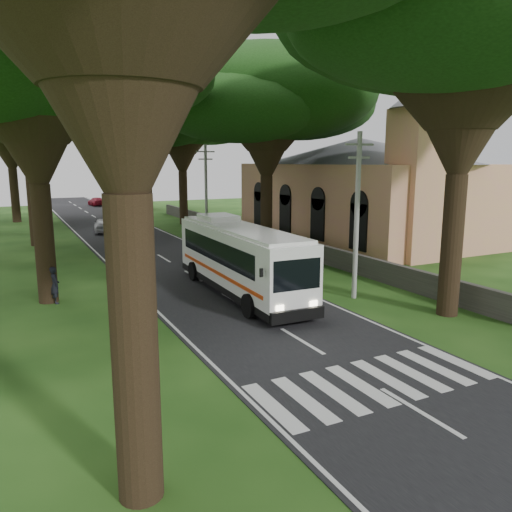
% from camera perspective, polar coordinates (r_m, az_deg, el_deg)
% --- Properties ---
extents(ground, '(140.00, 140.00, 0.00)m').
position_cam_1_polar(ground, '(17.45, 8.74, -11.68)').
color(ground, '#1C4212').
rests_on(ground, ground).
extents(road, '(8.00, 120.00, 0.04)m').
position_cam_1_polar(road, '(39.79, -12.50, 0.94)').
color(road, black).
rests_on(road, ground).
extents(crosswalk, '(8.00, 3.00, 0.01)m').
position_cam_1_polar(crosswalk, '(16.01, 13.00, -13.98)').
color(crosswalk, silver).
rests_on(crosswalk, ground).
extents(property_wall, '(0.35, 50.00, 1.20)m').
position_cam_1_polar(property_wall, '(41.86, -0.16, 2.50)').
color(property_wall, '#383533').
rests_on(property_wall, ground).
extents(church, '(14.00, 24.00, 11.60)m').
position_cam_1_polar(church, '(44.14, 11.76, 8.32)').
color(church, tan).
rests_on(church, ground).
extents(pole_near, '(1.60, 0.24, 8.00)m').
position_cam_1_polar(pole_near, '(24.37, 11.46, 4.80)').
color(pole_near, gray).
rests_on(pole_near, ground).
extents(pole_mid, '(1.60, 0.24, 8.00)m').
position_cam_1_polar(pole_mid, '(41.91, -5.72, 7.38)').
color(pole_mid, gray).
rests_on(pole_mid, ground).
extents(pole_far, '(1.60, 0.24, 8.00)m').
position_cam_1_polar(pole_far, '(60.99, -12.54, 8.22)').
color(pole_far, gray).
rests_on(pole_far, ground).
extents(tree_l_mida, '(14.95, 14.95, 14.58)m').
position_cam_1_polar(tree_l_mida, '(25.55, -24.51, 20.42)').
color(tree_l_mida, black).
rests_on(tree_l_mida, ground).
extents(tree_l_midb, '(14.82, 14.82, 16.39)m').
position_cam_1_polar(tree_l_midb, '(43.60, -25.10, 18.35)').
color(tree_l_midb, black).
rests_on(tree_l_midb, ground).
extents(tree_l_far, '(16.18, 16.18, 15.37)m').
position_cam_1_polar(tree_l_far, '(61.31, -26.55, 14.57)').
color(tree_l_far, black).
rests_on(tree_l_far, ground).
extents(tree_r_near, '(15.76, 15.76, 15.85)m').
position_cam_1_polar(tree_r_near, '(23.42, 23.18, 24.24)').
color(tree_r_near, black).
rests_on(tree_r_near, ground).
extents(tree_r_mida, '(15.95, 15.95, 14.70)m').
position_cam_1_polar(tree_r_mida, '(37.69, 1.25, 17.80)').
color(tree_r_mida, black).
rests_on(tree_r_mida, ground).
extents(tree_r_midb, '(15.11, 15.11, 14.52)m').
position_cam_1_polar(tree_r_midb, '(54.01, -8.55, 15.54)').
color(tree_r_midb, black).
rests_on(tree_r_midb, ground).
extents(tree_r_far, '(12.96, 12.96, 15.70)m').
position_cam_1_polar(tree_r_far, '(71.63, -12.47, 15.42)').
color(tree_r_far, black).
rests_on(tree_r_far, ground).
extents(coach_bus, '(3.00, 11.77, 3.45)m').
position_cam_1_polar(coach_bus, '(25.12, -1.97, -0.18)').
color(coach_bus, white).
rests_on(coach_bus, ground).
extents(distant_car_a, '(2.15, 4.22, 1.38)m').
position_cam_1_polar(distant_car_a, '(49.11, -17.06, 3.39)').
color(distant_car_a, '#B4B5BA').
rests_on(distant_car_a, road).
extents(distant_car_c, '(2.10, 4.42, 1.24)m').
position_cam_1_polar(distant_car_c, '(79.37, -17.79, 5.95)').
color(distant_car_c, maroon).
rests_on(distant_car_c, road).
extents(pedestrian, '(0.52, 0.71, 1.77)m').
position_cam_1_polar(pedestrian, '(25.40, -22.01, -3.09)').
color(pedestrian, black).
rests_on(pedestrian, ground).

